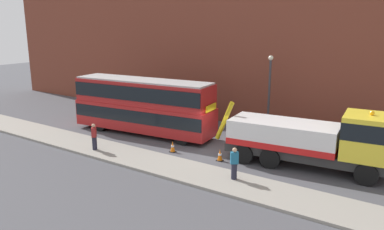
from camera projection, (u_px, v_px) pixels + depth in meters
The scene contains 10 objects.
ground_plane at pixel (218, 150), 24.65m from camera, with size 120.00×120.00×0.00m, color #4C4C51.
near_kerb at pixel (180, 169), 21.26m from camera, with size 60.00×2.80×0.15m, color gray.
building_facade at pixel (268, 22), 28.49m from camera, with size 60.00×1.50×16.00m.
recovery_tow_truck at pixel (315, 139), 21.20m from camera, with size 10.24×3.55×3.67m.
double_decker_bus at pixel (143, 104), 27.91m from camera, with size 11.20×3.67×4.06m.
pedestrian_onlooker at pixel (94, 137), 24.15m from camera, with size 0.45×0.48×1.71m.
pedestrian_bystander at pixel (234, 164), 19.60m from camera, with size 0.48×0.45×1.71m.
traffic_cone_near_bus at pixel (173, 147), 24.26m from camera, with size 0.36×0.36×0.72m.
traffic_cone_midway at pixel (220, 155), 22.73m from camera, with size 0.36×0.36×0.72m.
street_lamp at pixel (269, 89), 27.13m from camera, with size 0.36×0.36×5.83m.
Camera 1 is at (11.71, -20.32, 8.12)m, focal length 35.56 mm.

